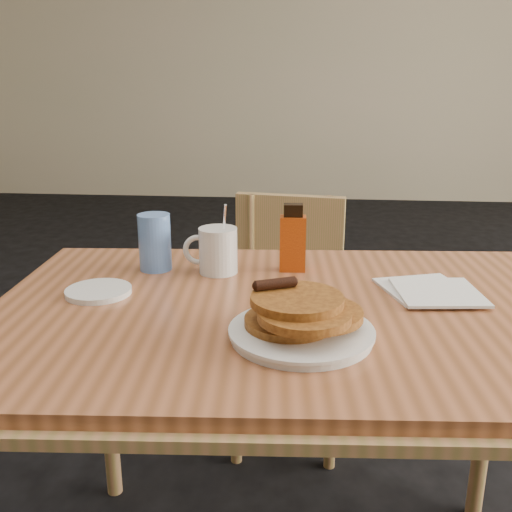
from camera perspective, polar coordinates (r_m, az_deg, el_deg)
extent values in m
plane|color=#B7AE8E|center=(6.01, 4.92, 18.98)|extent=(8.00, 0.00, 8.00)
cube|color=#A55E3A|center=(1.16, 3.35, -5.93)|extent=(1.26, 0.88, 0.04)
cube|color=tan|center=(1.17, 3.34, -6.61)|extent=(1.30, 0.92, 0.02)
cylinder|color=tan|center=(1.69, 22.11, -13.64)|extent=(0.04, 0.04, 0.71)
cube|color=tan|center=(1.89, 3.03, -7.57)|extent=(0.42, 0.42, 0.04)
cube|color=tan|center=(1.97, 3.33, 0.30)|extent=(0.37, 0.09, 0.41)
cylinder|color=tan|center=(1.87, -2.02, -15.10)|extent=(0.04, 0.04, 0.38)
cylinder|color=tan|center=(2.12, 7.25, -11.10)|extent=(0.04, 0.04, 0.38)
cylinder|color=silver|center=(1.01, 4.55, -7.74)|extent=(0.25, 0.25, 0.02)
cylinder|color=silver|center=(1.01, 4.56, -7.38)|extent=(0.26, 0.26, 0.01)
cylinder|color=#A46122|center=(1.02, 3.33, -6.55)|extent=(0.16, 0.16, 0.01)
cylinder|color=#A46122|center=(1.02, 6.12, -5.75)|extent=(0.16, 0.16, 0.01)
cylinder|color=#A46122|center=(0.97, 4.86, -5.90)|extent=(0.16, 0.16, 0.01)
cylinder|color=#A46122|center=(0.99, 4.13, -4.39)|extent=(0.16, 0.16, 0.01)
cylinder|color=black|center=(1.02, 1.94, -2.79)|extent=(0.08, 0.05, 0.02)
cylinder|color=silver|center=(1.34, -3.80, 0.56)|extent=(0.09, 0.09, 0.11)
torus|color=silver|center=(1.35, -5.79, 0.61)|extent=(0.07, 0.01, 0.07)
cylinder|color=black|center=(1.33, -3.84, 2.43)|extent=(0.08, 0.08, 0.01)
cylinder|color=white|center=(1.33, -3.28, 2.11)|extent=(0.03, 0.05, 0.16)
cube|color=maroon|center=(1.35, 3.68, 1.25)|extent=(0.06, 0.04, 0.13)
cube|color=black|center=(1.33, 3.75, 4.59)|extent=(0.05, 0.03, 0.03)
cube|color=silver|center=(1.29, 16.50, -3.22)|extent=(0.21, 0.21, 0.01)
cube|color=silver|center=(1.26, 17.74, -3.47)|extent=(0.19, 0.19, 0.01)
cylinder|color=#5A87D5|center=(1.38, -10.09, 1.37)|extent=(0.09, 0.09, 0.13)
cylinder|color=silver|center=(1.26, -15.47, -3.41)|extent=(0.16, 0.16, 0.01)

